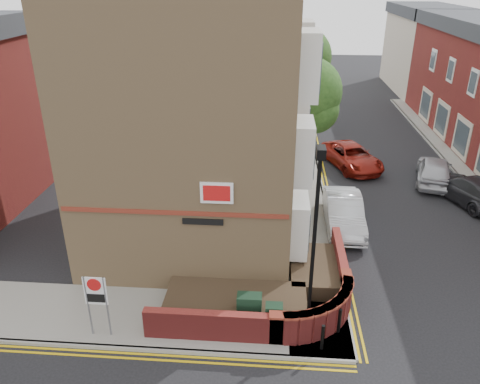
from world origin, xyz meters
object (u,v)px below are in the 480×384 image
at_px(silver_car_near, 344,212).
at_px(zone_sign, 96,296).
at_px(lamppost, 314,245).
at_px(utility_cabinet_large, 249,310).

bearing_deg(silver_car_near, zone_sign, -136.82).
height_order(lamppost, zone_sign, lamppost).
height_order(utility_cabinet_large, zone_sign, zone_sign).
bearing_deg(zone_sign, utility_cabinet_large, 9.69).
bearing_deg(utility_cabinet_large, lamppost, -3.01).
height_order(utility_cabinet_large, silver_car_near, silver_car_near).
relative_size(lamppost, utility_cabinet_large, 5.25).
bearing_deg(zone_sign, silver_car_near, 42.76).
bearing_deg(silver_car_near, utility_cabinet_large, -118.19).
relative_size(utility_cabinet_large, zone_sign, 0.55).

